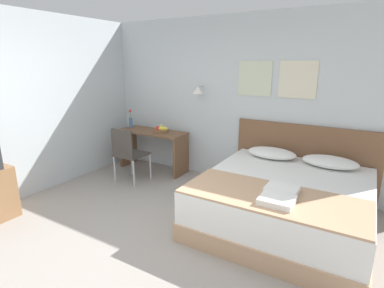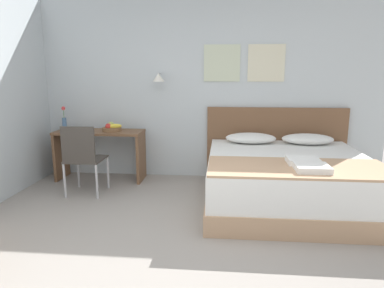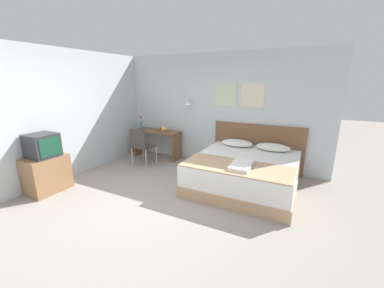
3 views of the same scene
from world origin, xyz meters
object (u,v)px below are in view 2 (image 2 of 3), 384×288
(folded_towel_near_foot, at_px, (303,161))
(desk_chair, at_px, (82,155))
(flower_vase, at_px, (64,121))
(headboard, at_px, (275,144))
(desk, at_px, (100,145))
(folded_towel_mid_bed, at_px, (312,168))
(pillow_left, at_px, (251,138))
(bed, at_px, (287,180))
(pillow_right, at_px, (308,139))
(throw_blanket, at_px, (299,168))
(fruit_bowl, at_px, (112,128))

(folded_towel_near_foot, relative_size, desk_chair, 0.36)
(folded_towel_near_foot, relative_size, flower_vase, 0.94)
(headboard, distance_m, desk, 2.59)
(desk, bearing_deg, folded_towel_mid_bed, -28.94)
(pillow_left, bearing_deg, bed, -62.28)
(bed, height_order, pillow_right, pillow_right)
(folded_towel_mid_bed, height_order, flower_vase, flower_vase)
(throw_blanket, height_order, desk, desk)
(headboard, xyz_separation_m, fruit_bowl, (-2.39, -0.27, 0.24))
(pillow_right, relative_size, folded_towel_near_foot, 2.13)
(bed, bearing_deg, desk_chair, 178.94)
(flower_vase, bearing_deg, desk_chair, -52.53)
(flower_vase, bearing_deg, pillow_left, -0.77)
(desk, bearing_deg, headboard, 5.87)
(bed, distance_m, desk, 2.70)
(desk, height_order, flower_vase, flower_vase)
(headboard, xyz_separation_m, desk_chair, (-2.55, -0.98, 0.01))
(desk_chair, bearing_deg, bed, -1.06)
(pillow_right, height_order, fruit_bowl, fruit_bowl)
(folded_towel_near_foot, bearing_deg, desk, 155.64)
(pillow_right, bearing_deg, bed, -117.72)
(folded_towel_mid_bed, distance_m, flower_vase, 3.54)
(pillow_right, xyz_separation_m, throw_blanket, (-0.39, -1.32, -0.06))
(fruit_bowl, bearing_deg, pillow_left, -0.37)
(headboard, bearing_deg, pillow_right, -36.20)
(pillow_left, height_order, folded_towel_mid_bed, pillow_left)
(throw_blanket, bearing_deg, desk, 152.58)
(headboard, relative_size, folded_towel_mid_bed, 6.24)
(pillow_right, bearing_deg, flower_vase, 179.40)
(folded_towel_mid_bed, height_order, desk_chair, desk_chair)
(pillow_left, bearing_deg, fruit_bowl, 179.63)
(pillow_right, height_order, throw_blanket, pillow_right)
(folded_towel_near_foot, xyz_separation_m, fruit_bowl, (-2.46, 1.19, 0.13))
(flower_vase, bearing_deg, bed, -14.03)
(fruit_bowl, bearing_deg, headboard, 6.50)
(folded_towel_mid_bed, bearing_deg, flower_vase, 154.99)
(folded_towel_mid_bed, bearing_deg, pillow_right, 78.50)
(folded_towel_mid_bed, bearing_deg, throw_blanket, 123.58)
(throw_blanket, distance_m, fruit_bowl, 2.74)
(headboard, relative_size, fruit_bowl, 6.91)
(headboard, distance_m, folded_towel_near_foot, 1.47)
(throw_blanket, relative_size, desk_chair, 2.01)
(folded_towel_near_foot, height_order, desk, desk)
(headboard, bearing_deg, desk, -174.13)
(fruit_bowl, bearing_deg, bed, -17.52)
(folded_towel_near_foot, bearing_deg, pillow_left, 111.19)
(desk_chair, bearing_deg, throw_blanket, -13.76)
(pillow_left, bearing_deg, headboard, 36.20)
(throw_blanket, distance_m, folded_towel_mid_bed, 0.17)
(desk, bearing_deg, pillow_right, -0.38)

